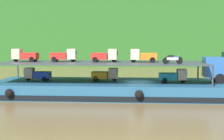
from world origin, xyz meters
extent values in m
plane|color=brown|center=(0.00, 0.00, 0.00)|extent=(400.00, 400.00, 0.00)
cube|color=#23567A|center=(0.00, 0.00, 0.75)|extent=(30.28, 8.68, 1.50)
cube|color=black|center=(0.00, -4.36, 0.35)|extent=(29.67, 0.06, 0.50)
sphere|color=black|center=(-12.11, -4.58, 0.85)|extent=(0.79, 0.79, 0.79)
sphere|color=black|center=(0.00, -4.58, 0.85)|extent=(0.79, 0.79, 0.79)
cube|color=#285BA3|center=(7.54, -0.14, 3.10)|extent=(2.01, 2.19, 2.00)
cube|color=#192833|center=(6.51, -0.14, 3.45)|extent=(0.07, 1.84, 0.60)
cylinder|color=black|center=(7.94, 0.87, 2.00)|extent=(1.00, 0.28, 1.00)
cylinder|color=black|center=(7.93, -1.15, 2.00)|extent=(1.00, 0.28, 1.00)
cylinder|color=#383D47|center=(6.66, 3.86, 2.50)|extent=(0.16, 0.16, 2.00)
cylinder|color=#383D47|center=(6.66, -3.86, 2.50)|extent=(0.16, 0.16, 2.00)
cylinder|color=#383D47|center=(-14.26, 3.86, 2.50)|extent=(0.16, 0.16, 2.00)
cube|color=#383D47|center=(-3.80, 0.00, 3.45)|extent=(21.08, 7.88, 0.10)
cube|color=#1E47B7|center=(-10.24, 0.05, 2.13)|extent=(1.72, 1.23, 0.70)
cube|color=beige|center=(-11.64, 0.07, 2.33)|extent=(0.92, 1.02, 1.10)
cube|color=#19232D|center=(-12.11, 0.08, 2.44)|extent=(0.06, 0.85, 0.38)
cylinder|color=black|center=(-11.79, 0.08, 1.78)|extent=(0.56, 0.15, 0.56)
cylinder|color=black|center=(-9.83, 0.57, 1.78)|extent=(0.56, 0.15, 0.56)
cylinder|color=black|center=(-9.85, -0.49, 1.78)|extent=(0.56, 0.15, 0.56)
cube|color=gold|center=(-4.12, 0.41, 2.13)|extent=(1.76, 1.29, 0.70)
cube|color=#C6B793|center=(-2.72, 0.33, 2.33)|extent=(0.95, 1.05, 1.10)
cube|color=#19232D|center=(-2.25, 0.30, 2.44)|extent=(0.09, 0.85, 0.38)
cylinder|color=black|center=(-2.57, 0.32, 1.78)|extent=(0.57, 0.17, 0.56)
cylinder|color=black|center=(-4.55, -0.10, 1.78)|extent=(0.57, 0.17, 0.56)
cylinder|color=black|center=(-4.49, 0.96, 1.78)|extent=(0.57, 0.17, 0.56)
cube|color=teal|center=(2.88, -0.61, 2.13)|extent=(1.77, 1.30, 0.70)
cube|color=beige|center=(4.28, -0.53, 2.33)|extent=(0.96, 1.05, 1.10)
cube|color=#19232D|center=(4.75, -0.51, 2.44)|extent=(0.09, 0.85, 0.38)
cylinder|color=black|center=(4.43, -0.52, 1.78)|extent=(0.57, 0.17, 0.56)
cylinder|color=black|center=(2.51, -1.17, 1.78)|extent=(0.57, 0.17, 0.56)
cylinder|color=black|center=(2.45, -0.11, 1.78)|extent=(0.57, 0.17, 0.56)
cube|color=red|center=(-11.73, 0.52, 4.13)|extent=(1.73, 1.25, 0.70)
cube|color=#C6B793|center=(-13.12, 0.56, 4.33)|extent=(0.93, 1.02, 1.10)
cube|color=#19232D|center=(-13.59, 0.58, 4.44)|extent=(0.06, 0.85, 0.38)
cylinder|color=black|center=(-13.27, 0.57, 3.78)|extent=(0.56, 0.16, 0.56)
cylinder|color=black|center=(-11.31, 1.04, 3.78)|extent=(0.56, 0.16, 0.56)
cylinder|color=black|center=(-11.34, -0.02, 3.78)|extent=(0.56, 0.16, 0.56)
cube|color=red|center=(-8.59, 0.65, 4.13)|extent=(1.75, 1.27, 0.70)
cube|color=beige|center=(-7.19, 0.70, 4.33)|extent=(0.94, 1.04, 1.10)
cube|color=#19232D|center=(-6.72, 0.72, 4.44)|extent=(0.07, 0.85, 0.38)
cylinder|color=black|center=(-7.04, 0.71, 3.78)|extent=(0.57, 0.16, 0.56)
cylinder|color=black|center=(-8.97, 0.10, 3.78)|extent=(0.57, 0.16, 0.56)
cylinder|color=black|center=(-9.01, 1.16, 3.78)|extent=(0.57, 0.16, 0.56)
cube|color=red|center=(-4.16, 0.38, 4.13)|extent=(1.76, 1.29, 0.70)
cube|color=beige|center=(-2.76, 0.31, 4.33)|extent=(0.95, 1.04, 1.10)
cube|color=#19232D|center=(-2.29, 0.29, 4.44)|extent=(0.08, 0.85, 0.38)
cylinder|color=black|center=(-2.61, 0.30, 3.78)|extent=(0.57, 0.17, 0.56)
cylinder|color=black|center=(-4.59, -0.13, 3.78)|extent=(0.57, 0.17, 0.56)
cylinder|color=black|center=(-4.53, 0.93, 3.78)|extent=(0.57, 0.17, 0.56)
cube|color=orange|center=(0.94, 0.32, 4.13)|extent=(1.73, 1.25, 0.70)
cube|color=beige|center=(-0.46, 0.28, 4.33)|extent=(0.93, 1.02, 1.10)
cube|color=#19232D|center=(-0.93, 0.27, 4.44)|extent=(0.06, 0.85, 0.38)
cylinder|color=black|center=(-0.61, 0.28, 3.78)|extent=(0.56, 0.16, 0.56)
cylinder|color=black|center=(1.33, 0.86, 3.78)|extent=(0.56, 0.16, 0.56)
cylinder|color=black|center=(1.36, -0.20, 3.78)|extent=(0.56, 0.16, 0.56)
cylinder|color=black|center=(3.82, -2.34, 3.80)|extent=(0.60, 0.12, 0.60)
cylinder|color=black|center=(2.52, -2.38, 3.80)|extent=(0.60, 0.12, 0.60)
cube|color=#B7B7BC|center=(3.17, -2.36, 4.02)|extent=(1.11, 0.23, 0.28)
cube|color=black|center=(2.92, -2.37, 4.20)|extent=(0.61, 0.22, 0.12)
cylinder|color=#B2B2B7|center=(3.72, -2.35, 4.35)|extent=(0.06, 0.55, 0.04)
cylinder|color=black|center=(4.12, 0.09, 3.80)|extent=(0.61, 0.18, 0.60)
cylinder|color=black|center=(2.84, -0.09, 3.80)|extent=(0.61, 0.18, 0.60)
cube|color=#1E4C99|center=(3.48, 0.00, 4.02)|extent=(1.12, 0.35, 0.28)
cube|color=black|center=(3.23, -0.03, 4.20)|extent=(0.62, 0.28, 0.12)
cylinder|color=#B2B2B7|center=(4.03, 0.08, 4.35)|extent=(0.12, 0.55, 0.04)
camera|label=1|loc=(-0.09, -35.54, 5.54)|focal=55.16mm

